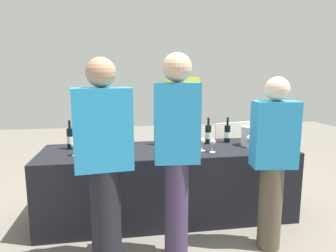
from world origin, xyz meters
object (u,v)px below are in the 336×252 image
Objects in this scene: server_pouring at (182,121)px; guest_0 at (104,159)px; wine_glass_0 at (75,146)px; guest_1 at (177,149)px; guest_2 at (273,158)px; ice_bucket at (250,136)px; wine_bottle_4 at (227,133)px; wine_glass_4 at (212,143)px; wine_bottle_1 at (120,137)px; wine_glass_2 at (189,143)px; menu_board at (233,153)px; wine_bottle_0 at (70,138)px; wine_glass_5 at (250,139)px; wine_bottle_2 at (158,134)px; wine_glass_3 at (202,142)px; wine_glass_1 at (182,143)px; wine_bottle_3 at (208,134)px.

server_pouring reaches higher than guest_0.
guest_0 reaches higher than wine_glass_0.
guest_1 is at bearing -5.02° from guest_0.
ice_bucket is at bearing 88.29° from guest_2.
wine_glass_4 is (-0.31, -0.42, -0.00)m from wine_bottle_4.
guest_0 is at bearing -97.18° from wine_bottle_1.
wine_glass_2 is 0.87m from guest_2.
guest_1 reaches higher than menu_board.
wine_bottle_0 reaches higher than wine_glass_0.
server_pouring is 1.98× the size of menu_board.
wine_glass_5 is at bearing 124.54° from server_pouring.
wine_glass_0 is at bearing -176.37° from ice_bucket.
wine_bottle_1 is 0.21× the size of guest_2.
wine_bottle_2 reaches higher than wine_glass_3.
wine_glass_3 is at bearing 27.66° from guest_0.
wine_bottle_4 reaches higher than wine_glass_0.
wine_bottle_2 reaches higher than wine_glass_0.
server_pouring is 1.53m from guest_2.
wine_bottle_4 is 2.11× the size of wine_glass_4.
guest_1 is at bearing -88.96° from wine_bottle_2.
wine_bottle_4 is 0.74m from wine_glass_1.
guest_1 is 0.87m from guest_2.
wine_glass_0 is 1.89m from ice_bucket.
guest_1 is at bearing -170.01° from guest_2.
guest_2 reaches higher than wine_bottle_2.
wine_glass_2 is 0.08× the size of server_pouring.
guest_1 is at bearing -141.40° from ice_bucket.
wine_bottle_1 is at bearing -168.70° from menu_board.
wine_bottle_0 is 1.37m from guest_1.
ice_bucket is 0.78m from guest_2.
wine_glass_0 is (-0.87, -0.34, -0.02)m from wine_bottle_2.
wine_bottle_3 reaches higher than wine_glass_4.
wine_bottle_1 reaches higher than wine_bottle_4.
wine_bottle_3 is at bearing 79.56° from wine_glass_4.
guest_2 reaches higher than wine_bottle_1.
wine_glass_1 is at bearing -166.93° from ice_bucket.
wine_bottle_0 is 2.21× the size of wine_glass_4.
menu_board is (0.90, 1.03, -0.41)m from wine_glass_2.
ice_bucket is 0.14× the size of guest_2.
server_pouring is at bearing 51.26° from guest_0.
wine_glass_3 reaches higher than wine_glass_2.
wine_bottle_1 is at bearing 173.38° from ice_bucket.
wine_glass_1 is at bearing -136.67° from wine_bottle_3.
wine_glass_4 is 1.22m from guest_0.
wine_bottle_1 is at bearing 120.14° from guest_1.
guest_1 is at bearing -64.72° from wine_bottle_1.
wine_glass_0 is 0.99× the size of wine_glass_1.
wine_glass_4 is 0.08× the size of server_pouring.
wine_bottle_1 reaches higher than wine_bottle_3.
wine_bottle_3 is at bearing 0.32° from wine_bottle_0.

